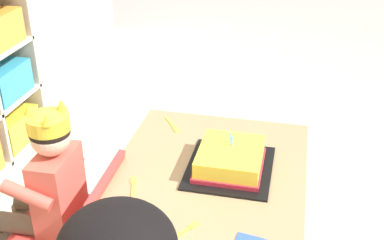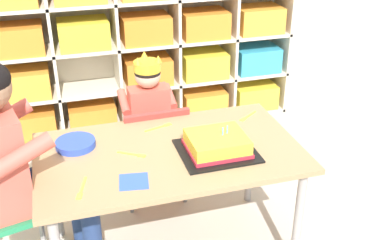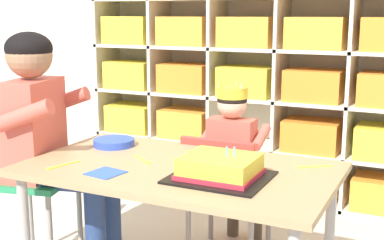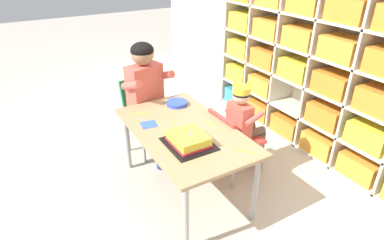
# 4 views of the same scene
# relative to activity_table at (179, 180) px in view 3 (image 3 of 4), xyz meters

# --- Properties ---
(storage_cubby_shelf) EXTENTS (2.51, 0.31, 1.52)m
(storage_cubby_shelf) POSITION_rel_activity_table_xyz_m (-0.02, 1.39, 0.22)
(storage_cubby_shelf) COLOR beige
(storage_cubby_shelf) RESTS_ON ground
(activity_table) EXTENTS (1.15, 0.67, 0.57)m
(activity_table) POSITION_rel_activity_table_xyz_m (0.00, 0.00, 0.00)
(activity_table) COLOR #A37F56
(activity_table) RESTS_ON ground
(classroom_chair_blue) EXTENTS (0.37, 0.35, 0.60)m
(classroom_chair_blue) POSITION_rel_activity_table_xyz_m (0.02, 0.43, -0.14)
(classroom_chair_blue) COLOR red
(classroom_chair_blue) RESTS_ON ground
(child_with_crown) EXTENTS (0.30, 0.31, 0.84)m
(child_with_crown) POSITION_rel_activity_table_xyz_m (0.01, 0.54, 0.01)
(child_with_crown) COLOR #D15647
(child_with_crown) RESTS_ON ground
(classroom_chair_adult_side) EXTENTS (0.40, 0.41, 0.70)m
(classroom_chair_adult_side) POSITION_rel_activity_table_xyz_m (-0.73, -0.02, -0.07)
(classroom_chair_adult_side) COLOR #238451
(classroom_chair_adult_side) RESTS_ON ground
(adult_helper_seated) EXTENTS (0.47, 0.45, 1.05)m
(adult_helper_seated) POSITION_rel_activity_table_xyz_m (-0.62, 0.00, 0.14)
(adult_helper_seated) COLOR #D15647
(adult_helper_seated) RESTS_ON ground
(birthday_cake_on_tray) EXTENTS (0.33, 0.29, 0.12)m
(birthday_cake_on_tray) POSITION_rel_activity_table_xyz_m (0.20, -0.07, 0.09)
(birthday_cake_on_tray) COLOR black
(birthday_cake_on_tray) RESTS_ON activity_table
(paper_plate_stack) EXTENTS (0.17, 0.17, 0.03)m
(paper_plate_stack) POSITION_rel_activity_table_xyz_m (-0.39, 0.15, 0.07)
(paper_plate_stack) COLOR blue
(paper_plate_stack) RESTS_ON activity_table
(paper_napkin_square) EXTENTS (0.13, 0.13, 0.00)m
(paper_napkin_square) POSITION_rel_activity_table_xyz_m (-0.19, -0.19, 0.06)
(paper_napkin_square) COLOR #3356B7
(paper_napkin_square) RESTS_ON activity_table
(fork_near_child_seat) EXTENTS (0.12, 0.08, 0.00)m
(fork_near_child_seat) POSITION_rel_activity_table_xyz_m (-0.16, 0.01, 0.06)
(fork_near_child_seat) COLOR yellow
(fork_near_child_seat) RESTS_ON activity_table
(fork_at_table_front_edge) EXTENTS (0.14, 0.05, 0.00)m
(fork_at_table_front_edge) POSITION_rel_activity_table_xyz_m (0.01, 0.22, 0.06)
(fork_at_table_front_edge) COLOR yellow
(fork_at_table_front_edge) RESTS_ON activity_table
(fork_scattered_mid_table) EXTENTS (0.12, 0.09, 0.00)m
(fork_scattered_mid_table) POSITION_rel_activity_table_xyz_m (0.45, 0.20, 0.06)
(fork_scattered_mid_table) COLOR yellow
(fork_scattered_mid_table) RESTS_ON activity_table
(fork_by_napkin) EXTENTS (0.05, 0.14, 0.00)m
(fork_by_napkin) POSITION_rel_activity_table_xyz_m (-0.39, -0.19, 0.06)
(fork_by_napkin) COLOR yellow
(fork_by_napkin) RESTS_ON activity_table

